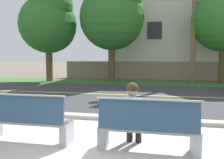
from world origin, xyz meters
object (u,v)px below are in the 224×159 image
object	(u,v)px
bench_left	(26,120)
bench_right	(148,128)
shade_tree_far_left	(49,20)
streetlamp	(51,27)
shade_tree_left	(114,13)
seated_person_blue	(133,113)

from	to	relation	value
bench_left	bench_right	xyz separation A→B (m)	(2.38, 0.00, 0.00)
shade_tree_far_left	streetlamp	bearing A→B (deg)	88.42
bench_left	shade_tree_left	bearing A→B (deg)	92.61
bench_left	seated_person_blue	bearing A→B (deg)	4.65
seated_person_blue	bench_right	bearing A→B (deg)	-30.51
shade_tree_far_left	shade_tree_left	distance (m)	4.54
bench_right	bench_left	bearing A→B (deg)	180.00
bench_left	seated_person_blue	world-z (taller)	seated_person_blue
bench_right	streetlamp	world-z (taller)	streetlamp
bench_right	streetlamp	xyz separation A→B (m)	(-7.38, 11.07, 3.42)
bench_right	shade_tree_far_left	size ratio (longest dim) A/B	0.27
bench_left	streetlamp	xyz separation A→B (m)	(-5.00, 11.07, 3.42)
shade_tree_far_left	bench_right	bearing A→B (deg)	-55.78
bench_left	streetlamp	size ratio (longest dim) A/B	0.26
seated_person_blue	shade_tree_far_left	bearing A→B (deg)	123.58
shade_tree_left	bench_left	bearing A→B (deg)	-87.39
seated_person_blue	streetlamp	xyz separation A→B (m)	(-7.09, 10.90, 3.20)
shade_tree_far_left	bench_left	bearing A→B (deg)	-65.25
bench_right	streetlamp	distance (m)	13.73
streetlamp	shade_tree_far_left	xyz separation A→B (m)	(-0.01, -0.21, 0.44)
bench_right	shade_tree_left	distance (m)	12.50
streetlamp	seated_person_blue	bearing A→B (deg)	-56.95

